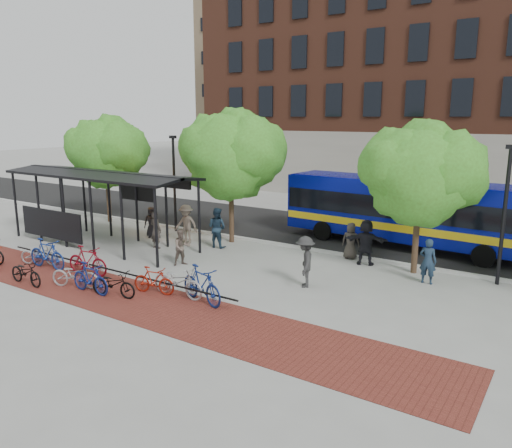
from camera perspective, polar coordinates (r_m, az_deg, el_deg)
The scene contains 32 objects.
ground at distance 20.54m, azimuth -1.50°, elevation -5.07°, with size 160.00×160.00×0.00m, color #9E9E99.
asphalt_street at distance 27.24m, azimuth 8.23°, elevation -0.87°, with size 160.00×8.00×0.01m, color black.
curb at distance 23.78m, azimuth 4.06°, elevation -2.55°, with size 160.00×0.25×0.12m, color #B7B7B2.
brick_strip at distance 18.32m, azimuth -15.89°, elevation -7.69°, with size 24.00×3.00×0.01m, color maroon.
bike_rack_rail at distance 19.82m, azimuth -16.38°, elevation -6.22°, with size 12.00×0.05×0.95m, color black.
building_tower at distance 62.97m, azimuth 8.09°, elevation 20.16°, with size 22.00×22.00×30.00m, color #7A664C.
bus_shelter at distance 25.09m, azimuth -17.62°, elevation 4.53°, with size 10.60×3.07×3.60m.
tree_a at distance 30.30m, azimuth -16.64°, elevation 8.16°, with size 4.90×4.00×6.18m.
tree_b at distance 24.09m, azimuth -2.64°, elevation 8.28°, with size 5.15×4.20×6.47m.
tree_c at distance 20.17m, azimuth 18.56°, elevation 5.76°, with size 4.66×3.80×5.92m.
lamp_post_left at distance 27.05m, azimuth -9.32°, elevation 4.91°, with size 0.35×0.20×5.12m.
lamp_post_right at distance 20.04m, azimuth 26.54°, elevation 1.29°, with size 0.35×0.20×5.12m.
bus at distance 24.56m, azimuth 16.94°, elevation 1.68°, with size 12.02×3.42×3.21m.
bike_2 at distance 22.76m, azimuth -23.51°, elevation -3.18°, with size 0.61×1.74×0.91m, color #98989A.
bike_3 at distance 21.99m, azimuth -22.78°, elevation -3.18°, with size 0.59×2.08×1.25m, color navy.
bike_4 at distance 20.28m, azimuth -24.81°, elevation -5.03°, with size 0.63×1.81×0.95m, color black.
bike_5 at distance 20.61m, azimuth -18.70°, elevation -3.98°, with size 0.55×1.93×1.16m, color maroon.
bike_6 at distance 19.26m, azimuth -19.96°, elevation -5.46°, with size 0.66×1.88×0.99m, color #98989A.
bike_7 at distance 18.48m, azimuth -18.42°, elevation -5.89°, with size 0.52×1.84×1.10m, color navy.
bike_8 at distance 17.92m, azimuth -15.99°, elevation -6.59°, with size 0.62×1.77×0.93m, color black.
bike_9 at distance 17.87m, azimuth -11.60°, elevation -6.34°, with size 0.46×1.62×0.97m, color maroon.
bike_10 at distance 17.41m, azimuth -8.89°, elevation -6.49°, with size 0.74×2.12×1.11m, color #A9A9AC.
bike_11 at distance 16.73m, azimuth -6.24°, elevation -6.92°, with size 0.59×2.10×1.26m, color navy.
pedestrian_0 at distance 26.12m, azimuth -11.82°, elevation 0.22°, with size 0.78×0.51×1.59m, color black.
pedestrian_1 at distance 23.87m, azimuth -11.38°, elevation -0.66°, with size 0.65×0.42×1.77m, color #3C3530.
pedestrian_2 at distance 23.63m, azimuth -4.49°, elevation -0.41°, with size 0.93×0.72×1.91m, color #1B2F40.
pedestrian_3 at distance 24.49m, azimuth -7.97°, elevation -0.03°, with size 1.24×0.71×1.92m, color brown.
pedestrian_5 at distance 21.27m, azimuth 12.45°, elevation -2.04°, with size 1.80×0.57×1.94m, color black.
pedestrian_6 at distance 22.11m, azimuth 10.77°, elevation -1.89°, with size 0.78×0.51×1.60m, color #39332D.
pedestrian_7 at distance 19.53m, azimuth 19.05°, elevation -4.04°, with size 0.62×0.41×1.71m, color #1C2D41.
pedestrian_8 at distance 20.99m, azimuth -8.46°, elevation -2.65°, with size 0.74×0.58×1.53m, color brown.
pedestrian_9 at distance 18.20m, azimuth 5.62°, elevation -4.30°, with size 1.21×0.70×1.88m, color #2A2A2A.
Camera 1 is at (11.31, -16.03, 6.07)m, focal length 35.00 mm.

